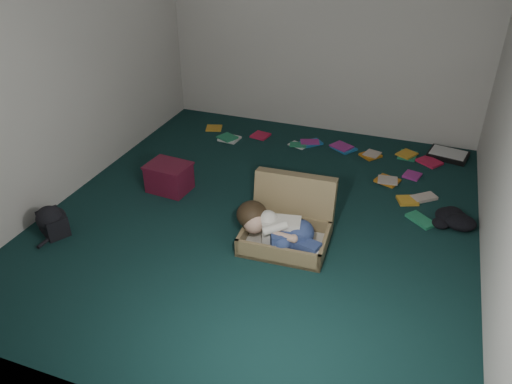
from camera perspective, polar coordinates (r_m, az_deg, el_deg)
The scene contains 11 objects.
floor at distance 4.88m, azimuth 0.61°, elevation -2.67°, with size 4.50×4.50×0.00m, color #102F2E.
wall_back at distance 6.39m, azimuth 7.81°, elevation 18.01°, with size 4.50×4.50×0.00m, color silver.
wall_front at distance 2.51m, azimuth -16.78°, elevation -4.59°, with size 4.50×4.50×0.00m, color silver.
wall_left at distance 5.28m, azimuth -20.85°, elevation 13.60°, with size 4.50×4.50×0.00m, color silver.
suitcase at distance 4.50m, azimuth 3.78°, elevation -3.46°, with size 0.78×0.76×0.55m.
person at distance 4.34m, azimuth 2.53°, elevation -4.21°, with size 0.82×0.38×0.34m.
maroon_bin at distance 5.30m, azimuth -9.90°, elevation 1.68°, with size 0.46×0.38×0.30m.
backpack at distance 4.95m, azimuth -22.18°, elevation -3.29°, with size 0.36×0.29×0.22m, color black, non-canonical shape.
clothing_pile at distance 5.05m, azimuth 20.97°, elevation -2.89°, with size 0.39×0.32×0.12m, color black, non-canonical shape.
paper_tray at distance 6.38m, azimuth 21.09°, elevation 4.00°, with size 0.50×0.41×0.06m.
book_scatter at distance 5.95m, azimuth 10.19°, elevation 3.52°, with size 3.01×1.60×0.02m.
Camera 1 is at (1.35, -3.83, 2.71)m, focal length 35.00 mm.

